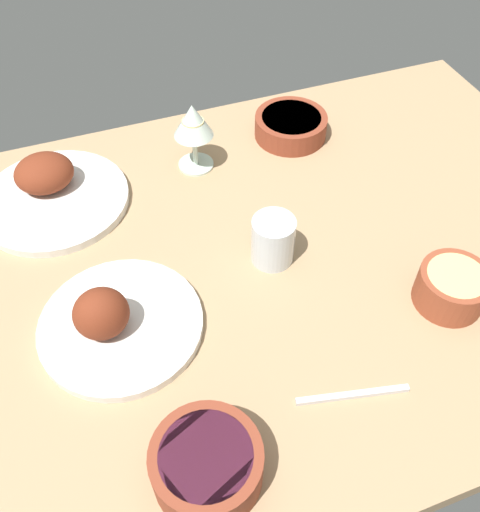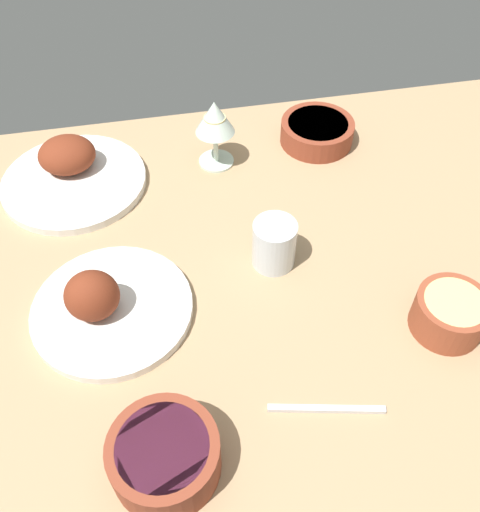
% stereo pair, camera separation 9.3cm
% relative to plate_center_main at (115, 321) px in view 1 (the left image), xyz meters
% --- Properties ---
extents(dining_table, '(1.40, 0.90, 0.04)m').
position_rel_plate_center_main_xyz_m(dining_table, '(-0.22, -0.06, -0.04)').
color(dining_table, tan).
rests_on(dining_table, ground).
extents(plate_center_main, '(0.25, 0.25, 0.10)m').
position_rel_plate_center_main_xyz_m(plate_center_main, '(0.00, 0.00, 0.00)').
color(plate_center_main, silver).
rests_on(plate_center_main, dining_table).
extents(plate_near_viewer, '(0.27, 0.27, 0.08)m').
position_rel_plate_center_main_xyz_m(plate_near_viewer, '(0.05, -0.33, -0.00)').
color(plate_near_viewer, silver).
rests_on(plate_near_viewer, dining_table).
extents(bowl_onions, '(0.14, 0.14, 0.06)m').
position_rel_plate_center_main_xyz_m(bowl_onions, '(-0.06, 0.26, 0.01)').
color(bowl_onions, brown).
rests_on(bowl_onions, dining_table).
extents(bowl_pasta, '(0.15, 0.15, 0.05)m').
position_rel_plate_center_main_xyz_m(bowl_pasta, '(-0.45, -0.36, 0.00)').
color(bowl_pasta, brown).
rests_on(bowl_pasta, dining_table).
extents(bowl_potatoes, '(0.11, 0.11, 0.06)m').
position_rel_plate_center_main_xyz_m(bowl_potatoes, '(-0.51, 0.12, 0.01)').
color(bowl_potatoes, brown).
rests_on(bowl_potatoes, dining_table).
extents(wine_glass, '(0.08, 0.08, 0.14)m').
position_rel_plate_center_main_xyz_m(wine_glass, '(-0.23, -0.33, 0.08)').
color(wine_glass, silver).
rests_on(wine_glass, dining_table).
extents(water_tumbler, '(0.07, 0.07, 0.09)m').
position_rel_plate_center_main_xyz_m(water_tumbler, '(-0.28, -0.06, 0.02)').
color(water_tumbler, silver).
rests_on(water_tumbler, dining_table).
extents(fork_loose, '(0.16, 0.04, 0.01)m').
position_rel_plate_center_main_xyz_m(fork_loose, '(-0.29, 0.22, -0.02)').
color(fork_loose, silver).
rests_on(fork_loose, dining_table).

